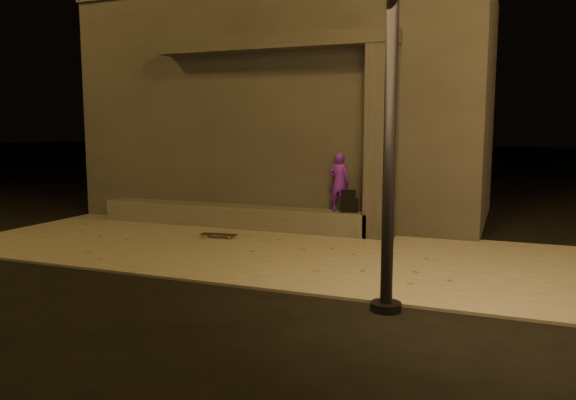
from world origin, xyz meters
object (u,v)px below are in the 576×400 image
at_px(skateboarder, 339,182).
at_px(skateboard, 219,235).
at_px(backpack, 350,204).
at_px(column, 381,143).

height_order(skateboarder, skateboard, skateboarder).
height_order(skateboarder, backpack, skateboarder).
xyz_separation_m(skateboarder, backpack, (0.21, 0.00, -0.42)).
xyz_separation_m(column, skateboard, (-2.82, -1.21, -1.74)).
distance_m(column, backpack, 1.34).
distance_m(skateboarder, skateboard, 2.53).
relative_size(backpack, skateboard, 0.63).
bearing_deg(skateboarder, backpack, 179.60).
distance_m(column, skateboarder, 1.12).
distance_m(column, skateboard, 3.53).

